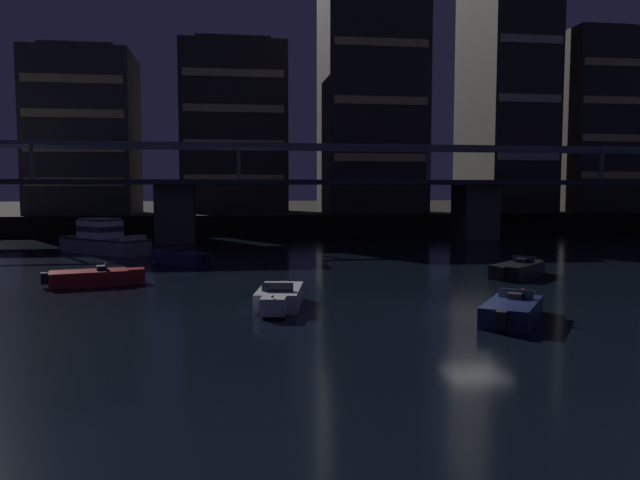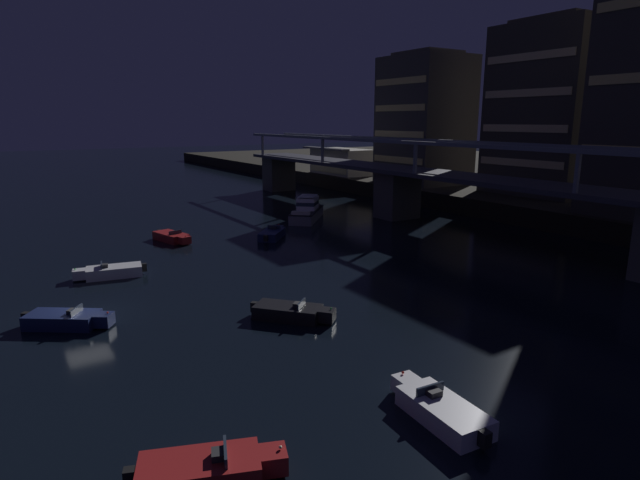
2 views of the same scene
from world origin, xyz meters
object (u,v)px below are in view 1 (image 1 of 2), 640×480
Objects in this scene: tower_east_low at (587,123)px; cabin_cruiser_near_left at (102,240)px; speedboat_near_right at (279,298)px; speedboat_far_left at (519,270)px; speedboat_far_center at (182,258)px; tower_west_tall at (234,128)px; tower_west_low at (84,133)px; speedboat_mid_left at (513,310)px; speedboat_mid_center at (93,278)px; tower_central at (371,78)px; tower_east_tall at (505,78)px; river_bridge at (331,197)px.

cabin_cruiser_near_left is (-57.64, -26.69, -12.83)m from tower_east_low.
speedboat_near_right is at bearing -131.52° from tower_east_low.
speedboat_far_center is (-20.08, 9.11, 0.00)m from speedboat_far_left.
tower_west_tall reaches higher than speedboat_far_left.
speedboat_mid_left is (27.60, -53.15, -11.14)m from tower_west_low.
speedboat_near_right is at bearing -63.52° from cabin_cruiser_near_left.
speedboat_near_right and speedboat_mid_center have the same top height.
tower_central reaches higher than tower_west_tall.
tower_west_low is at bearing -177.98° from tower_east_low.
speedboat_mid_center is (-9.36, 7.46, 0.00)m from speedboat_near_right.
tower_east_tall is at bearing -1.96° from tower_central.
speedboat_far_left is (5.83, 11.43, 0.00)m from speedboat_mid_left.
cabin_cruiser_near_left is 1.82× the size of speedboat_far_center.
river_bridge is at bearing 25.60° from cabin_cruiser_near_left.
tower_east_tall is 48.34m from speedboat_far_left.
river_bridge reaches higher than speedboat_mid_left.
speedboat_mid_left is (-6.38, -52.97, -18.23)m from tower_central.
cabin_cruiser_near_left is (-10.72, -28.79, -11.74)m from tower_west_tall.
tower_central is 0.98× the size of tower_east_tall.
speedboat_far_left is (-30.75, -43.98, -13.47)m from tower_east_low.
tower_east_tall is at bearing -0.86° from tower_west_low.
tower_east_low is at bearing 56.57° from speedboat_mid_left.
tower_east_low is (30.20, 2.45, -4.76)m from tower_central.
speedboat_far_left is (24.01, -0.16, 0.00)m from speedboat_mid_center.
speedboat_mid_left is 1.06× the size of speedboat_far_center.
speedboat_far_left is at bearing -0.39° from speedboat_mid_center.
cabin_cruiser_near_left is at bearing 99.56° from speedboat_mid_center.
cabin_cruiser_near_left is 35.63m from speedboat_mid_left.
speedboat_mid_left is 12.83m from speedboat_far_left.
speedboat_far_left is 22.04m from speedboat_far_center.
tower_west_tall is 50.38m from speedboat_far_left.
tower_west_tall is 48.20m from speedboat_mid_center.
tower_west_tall is 32.89m from cabin_cruiser_near_left.
tower_central is 7.44× the size of speedboat_far_center.
speedboat_far_center is at bearing -126.65° from river_bridge.
speedboat_mid_center is (-54.76, -43.82, -13.47)m from tower_east_low.
tower_east_low is (37.58, 17.08, 9.58)m from river_bridge.
tower_central is 56.38m from speedboat_mid_left.
cabin_cruiser_near_left is 10.67m from speedboat_far_center.
tower_central is at bearing 83.13° from speedboat_mid_left.
speedboat_far_left is at bearing -75.74° from river_bridge.
tower_central reaches higher than speedboat_near_right.
tower_west_tall is at bearing 177.44° from tower_east_low.
tower_west_low is 34.71m from tower_central.
tower_west_tall is at bearing 80.32° from speedboat_mid_center.
speedboat_mid_center is (2.88, -17.13, -0.64)m from cabin_cruiser_near_left.
tower_east_low is 4.56× the size of speedboat_mid_center.
river_bridge is 22.52m from speedboat_far_center.
cabin_cruiser_near_left is 31.98m from speedboat_far_left.
speedboat_mid_center is at bearing -122.71° from river_bridge.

